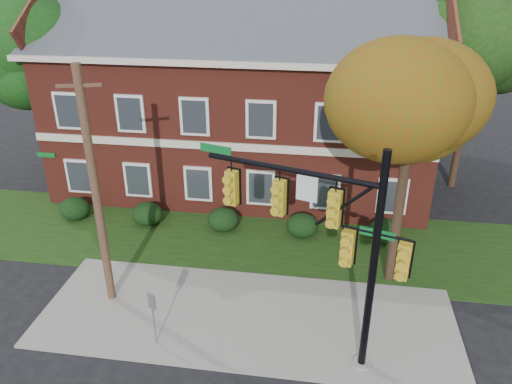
# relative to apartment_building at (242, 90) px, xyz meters

# --- Properties ---
(ground) EXTENTS (120.00, 120.00, 0.00)m
(ground) POSITION_rel_apartment_building_xyz_m (2.00, -11.95, -4.99)
(ground) COLOR black
(ground) RESTS_ON ground
(sidewalk) EXTENTS (14.00, 5.00, 0.08)m
(sidewalk) POSITION_rel_apartment_building_xyz_m (2.00, -10.95, -4.95)
(sidewalk) COLOR gray
(sidewalk) RESTS_ON ground
(grass_strip) EXTENTS (30.00, 6.00, 0.04)m
(grass_strip) POSITION_rel_apartment_building_xyz_m (2.00, -5.95, -4.97)
(grass_strip) COLOR #193811
(grass_strip) RESTS_ON ground
(apartment_building) EXTENTS (18.80, 8.80, 9.74)m
(apartment_building) POSITION_rel_apartment_building_xyz_m (0.00, 0.00, 0.00)
(apartment_building) COLOR maroon
(apartment_building) RESTS_ON ground
(hedge_far_left) EXTENTS (1.40, 1.26, 1.05)m
(hedge_far_left) POSITION_rel_apartment_building_xyz_m (-7.00, -5.25, -4.46)
(hedge_far_left) COLOR black
(hedge_far_left) RESTS_ON ground
(hedge_left) EXTENTS (1.40, 1.26, 1.05)m
(hedge_left) POSITION_rel_apartment_building_xyz_m (-3.50, -5.25, -4.46)
(hedge_left) COLOR black
(hedge_left) RESTS_ON ground
(hedge_center) EXTENTS (1.40, 1.26, 1.05)m
(hedge_center) POSITION_rel_apartment_building_xyz_m (0.00, -5.25, -4.46)
(hedge_center) COLOR black
(hedge_center) RESTS_ON ground
(hedge_right) EXTENTS (1.40, 1.26, 1.05)m
(hedge_right) POSITION_rel_apartment_building_xyz_m (3.50, -5.25, -4.46)
(hedge_right) COLOR black
(hedge_right) RESTS_ON ground
(hedge_far_right) EXTENTS (1.40, 1.26, 1.05)m
(hedge_far_right) POSITION_rel_apartment_building_xyz_m (7.00, -5.25, -4.46)
(hedge_far_right) COLOR black
(hedge_far_right) RESTS_ON ground
(tree_near_right) EXTENTS (4.50, 4.25, 8.58)m
(tree_near_right) POSITION_rel_apartment_building_xyz_m (7.22, -8.09, 1.68)
(tree_near_right) COLOR black
(tree_near_right) RESTS_ON ground
(tree_left_rear) EXTENTS (5.40, 5.10, 8.88)m
(tree_left_rear) POSITION_rel_apartment_building_xyz_m (-9.73, -1.12, 1.69)
(tree_left_rear) COLOR black
(tree_left_rear) RESTS_ON ground
(tree_right_rear) EXTENTS (6.30, 5.95, 10.62)m
(tree_right_rear) POSITION_rel_apartment_building_xyz_m (11.31, 0.86, 3.13)
(tree_right_rear) COLOR black
(tree_right_rear) RESTS_ON ground
(traffic_signal) EXTENTS (6.02, 1.99, 6.97)m
(traffic_signal) POSITION_rel_apartment_building_xyz_m (4.57, -12.24, -0.66)
(traffic_signal) COLOR gray
(traffic_signal) RESTS_ON ground
(utility_pole) EXTENTS (1.28, 0.45, 8.37)m
(utility_pole) POSITION_rel_apartment_building_xyz_m (-2.94, -10.65, -0.74)
(utility_pole) COLOR #432D1F
(utility_pole) RESTS_ON ground
(sign_post) EXTENTS (0.27, 0.15, 1.97)m
(sign_post) POSITION_rel_apartment_building_xyz_m (-0.62, -12.62, -3.65)
(sign_post) COLOR slate
(sign_post) RESTS_ON ground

